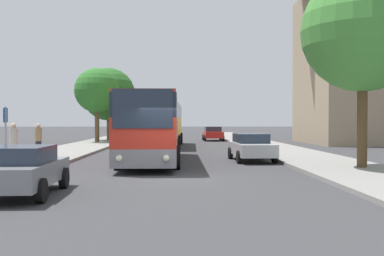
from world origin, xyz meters
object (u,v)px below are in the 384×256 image
object	(u,v)px
bus_stop_sign	(6,129)
pedestrian_waiting_near	(38,140)
pedestrian_waiting_far	(14,143)
parked_car_left_curb	(21,169)
tree_right_near	(363,31)
bus_front	(152,127)
tree_left_far	(109,94)
tree_left_near	(97,91)
parked_car_right_near	(251,146)
parked_car_right_far	(213,133)
bus_middle	(163,124)

from	to	relation	value
bus_stop_sign	pedestrian_waiting_near	size ratio (longest dim) A/B	1.42
pedestrian_waiting_far	parked_car_left_curb	bearing A→B (deg)	171.62
pedestrian_waiting_near	tree_right_near	bearing A→B (deg)	29.17
bus_front	bus_stop_sign	bearing A→B (deg)	-150.92
tree_left_far	parked_car_left_curb	bearing A→B (deg)	-85.25
parked_car_left_curb	tree_left_near	xyz separation A→B (m)	(-3.10, 28.21, 4.04)
parked_car_right_near	tree_right_near	bearing A→B (deg)	126.90
tree_left_near	pedestrian_waiting_far	bearing A→B (deg)	-89.90
tree_left_far	tree_right_near	distance (m)	30.03
pedestrian_waiting_near	parked_car_right_far	bearing A→B (deg)	114.44
bus_middle	tree_left_near	size ratio (longest dim) A/B	1.75
parked_car_right_near	parked_car_right_far	size ratio (longest dim) A/B	1.03
parked_car_right_far	pedestrian_waiting_far	xyz separation A→B (m)	(-10.79, -25.90, 0.28)
bus_stop_sign	pedestrian_waiting_far	world-z (taller)	bus_stop_sign
bus_middle	parked_car_left_curb	xyz separation A→B (m)	(-3.02, -23.26, -1.08)
parked_car_left_curb	pedestrian_waiting_near	xyz separation A→B (m)	(-3.07, 11.38, 0.31)
parked_car_left_curb	tree_right_near	distance (m)	13.90
pedestrian_waiting_near	bus_stop_sign	bearing A→B (deg)	-37.90
pedestrian_waiting_near	pedestrian_waiting_far	distance (m)	3.52
parked_car_left_curb	parked_car_right_near	world-z (taller)	parked_car_right_near
bus_middle	tree_right_near	world-z (taller)	tree_right_near
bus_middle	pedestrian_waiting_far	bearing A→B (deg)	-109.93
tree_left_near	bus_front	bearing A→B (deg)	-71.80
tree_left_far	tree_right_near	world-z (taller)	tree_right_near
parked_car_right_far	bus_stop_sign	distance (m)	29.23
parked_car_left_curb	tree_left_near	distance (m)	28.67
bus_stop_sign	tree_right_near	world-z (taller)	tree_right_near
parked_car_left_curb	bus_front	bearing A→B (deg)	71.73
pedestrian_waiting_near	tree_left_near	size ratio (longest dim) A/B	0.26
parked_car_left_curb	bus_stop_sign	bearing A→B (deg)	112.39
parked_car_left_curb	parked_car_right_near	size ratio (longest dim) A/B	0.91
parked_car_right_far	pedestrian_waiting_far	distance (m)	28.06
bus_middle	tree_left_far	size ratio (longest dim) A/B	1.63
parked_car_right_near	pedestrian_waiting_near	bearing A→B (deg)	-7.77
bus_stop_sign	pedestrian_waiting_near	xyz separation A→B (m)	(-0.16, 4.83, -0.65)
tree_left_far	parked_car_right_near	bearing A→B (deg)	-64.07
parked_car_left_curb	parked_car_right_far	world-z (taller)	parked_car_right_far
bus_stop_sign	parked_car_left_curb	bearing A→B (deg)	-66.06
parked_car_left_curb	bus_stop_sign	xyz separation A→B (m)	(-2.91, 6.56, 0.97)
tree_left_far	tree_right_near	size ratio (longest dim) A/B	0.89
bus_middle	parked_car_right_far	world-z (taller)	bus_middle
bus_stop_sign	bus_front	bearing A→B (deg)	29.07
tree_left_near	bus_stop_sign	bearing A→B (deg)	-89.51
pedestrian_waiting_near	parked_car_right_near	bearing A→B (deg)	44.73
bus_middle	pedestrian_waiting_near	bearing A→B (deg)	-115.52
bus_middle	tree_left_near	distance (m)	8.40
pedestrian_waiting_near	tree_left_near	distance (m)	17.23
bus_front	bus_middle	size ratio (longest dim) A/B	0.99
parked_car_right_far	pedestrian_waiting_near	size ratio (longest dim) A/B	2.45
bus_front	tree_right_near	world-z (taller)	tree_right_near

